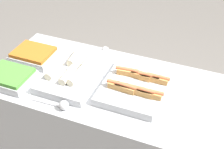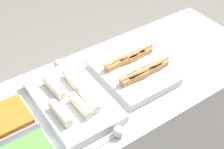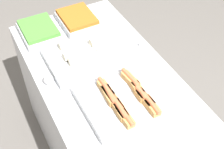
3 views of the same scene
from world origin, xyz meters
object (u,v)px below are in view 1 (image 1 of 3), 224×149
object	(u,v)px
tray_wraps	(75,71)
tray_side_front	(10,77)
tray_hotdogs	(135,86)
serving_spoon_far	(104,50)
serving_spoon_near	(62,105)
tray_side_back	(34,55)

from	to	relation	value
tray_wraps	tray_side_front	distance (m)	0.41
tray_hotdogs	tray_side_front	xyz separation A→B (m)	(-0.75, -0.21, -0.00)
serving_spoon_far	tray_hotdogs	bearing A→B (deg)	-42.41
tray_hotdogs	serving_spoon_near	distance (m)	0.45
tray_hotdogs	serving_spoon_far	xyz separation A→B (m)	(-0.33, 0.31, -0.01)
tray_side_front	serving_spoon_far	bearing A→B (deg)	51.03
tray_hotdogs	tray_side_front	distance (m)	0.78
tray_wraps	serving_spoon_near	xyz separation A→B (m)	(0.07, -0.30, -0.01)
tray_wraps	tray_side_back	distance (m)	0.35
tray_side_front	tray_side_back	world-z (taller)	same
tray_side_front	serving_spoon_far	xyz separation A→B (m)	(0.42, 0.52, -0.01)
tray_side_front	serving_spoon_near	size ratio (longest dim) A/B	1.14
tray_hotdogs	serving_spoon_far	distance (m)	0.45
tray_side_front	serving_spoon_far	world-z (taller)	tray_side_front
tray_side_front	tray_side_back	distance (m)	0.27
tray_side_front	tray_hotdogs	bearing A→B (deg)	15.69
tray_side_front	serving_spoon_far	distance (m)	0.66
tray_side_front	tray_side_back	size ratio (longest dim) A/B	1.00
tray_side_front	tray_wraps	bearing A→B (deg)	31.00
tray_side_back	serving_spoon_near	world-z (taller)	tray_side_back
serving_spoon_near	serving_spoon_far	bearing A→B (deg)	90.27
tray_wraps	tray_side_back	world-z (taller)	tray_wraps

